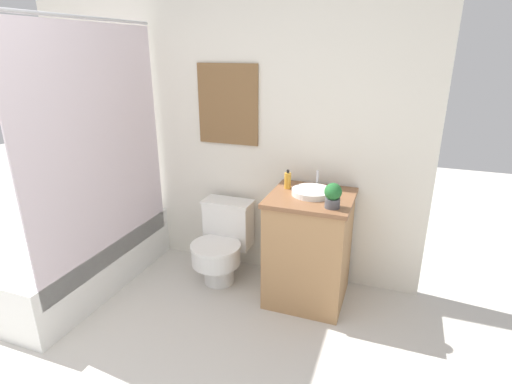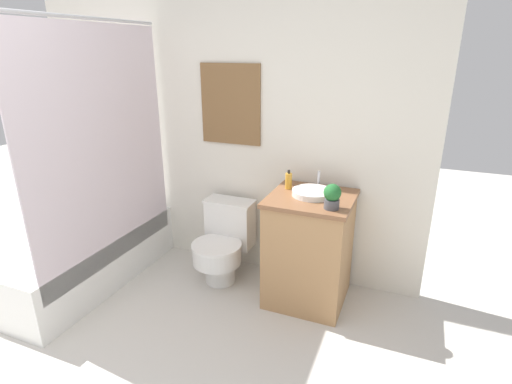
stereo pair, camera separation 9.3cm
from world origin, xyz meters
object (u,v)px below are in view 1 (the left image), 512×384
at_px(soap_bottle, 288,180).
at_px(potted_plant, 333,195).
at_px(toilet, 222,243).
at_px(sink, 312,192).

distance_m(soap_bottle, potted_plant, 0.46).
bearing_deg(potted_plant, soap_bottle, 144.75).
distance_m(toilet, soap_bottle, 0.77).
bearing_deg(sink, toilet, 179.46).
height_order(toilet, potted_plant, potted_plant).
bearing_deg(soap_bottle, potted_plant, -35.25).
relative_size(sink, soap_bottle, 2.26).
height_order(toilet, soap_bottle, soap_bottle).
distance_m(toilet, potted_plant, 1.09).
distance_m(sink, soap_bottle, 0.22).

